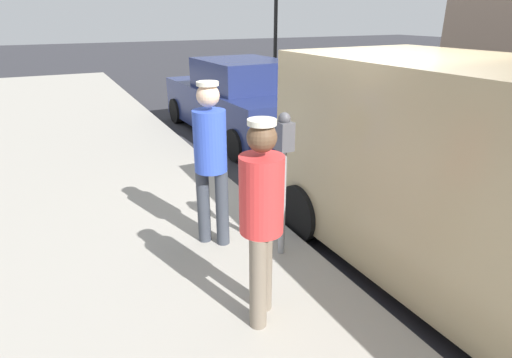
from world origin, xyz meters
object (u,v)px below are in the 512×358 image
parking_meter_near (283,162)px  pedestrian_in_red (261,213)px  pedestrian_in_blue (211,155)px  parked_sedan_behind (239,101)px

parking_meter_near → pedestrian_in_red: pedestrian_in_red is taller
pedestrian_in_blue → pedestrian_in_red: size_ratio=1.04×
parked_sedan_behind → parking_meter_near: bearing=70.4°
parking_meter_near → pedestrian_in_blue: 0.77m
pedestrian_in_red → parking_meter_near: bearing=-129.4°
parking_meter_near → parked_sedan_behind: (-1.77, -4.97, -0.43)m
parking_meter_near → parked_sedan_behind: 5.29m
pedestrian_in_blue → parked_sedan_behind: size_ratio=0.40×
parking_meter_near → parked_sedan_behind: size_ratio=0.34×
parking_meter_near → pedestrian_in_blue: size_ratio=0.86×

